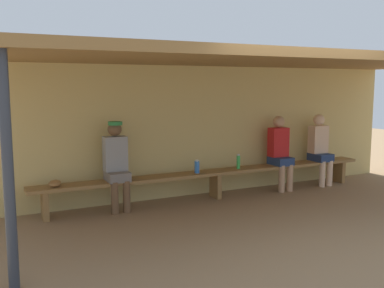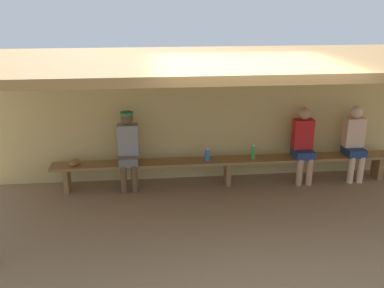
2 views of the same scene
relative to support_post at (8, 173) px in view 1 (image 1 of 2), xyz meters
name	(u,v)px [view 1 (image 1 of 2)]	position (x,y,z in m)	size (l,w,h in m)	color
ground_plane	(270,223)	(3.31, 0.55, -1.10)	(24.00, 24.00, 0.00)	#8C6D4C
back_wall	(203,130)	(3.31, 2.55, 0.00)	(8.00, 0.20, 2.20)	tan
dugout_roof	(245,59)	(3.31, 1.25, 1.16)	(8.00, 2.80, 0.12)	olive
support_post	(8,173)	(0.00, 0.00, 0.00)	(0.10, 0.10, 2.20)	#2D333D
bench	(216,175)	(3.31, 2.10, -0.71)	(6.00, 0.36, 0.46)	olive
player_in_red	(280,150)	(4.64, 2.10, -0.37)	(0.34, 0.42, 1.34)	navy
player_in_blue	(320,147)	(5.57, 2.10, -0.37)	(0.34, 0.42, 1.34)	navy
player_leftmost	(116,162)	(1.61, 2.10, -0.35)	(0.34, 0.42, 1.34)	slate
water_bottle_green	(238,162)	(3.75, 2.09, -0.52)	(0.06, 0.06, 0.25)	green
water_bottle_clear	(197,167)	(2.95, 2.07, -0.54)	(0.08, 0.08, 0.22)	blue
baseball_glove_worn	(55,183)	(0.71, 2.10, -0.60)	(0.24, 0.17, 0.09)	olive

